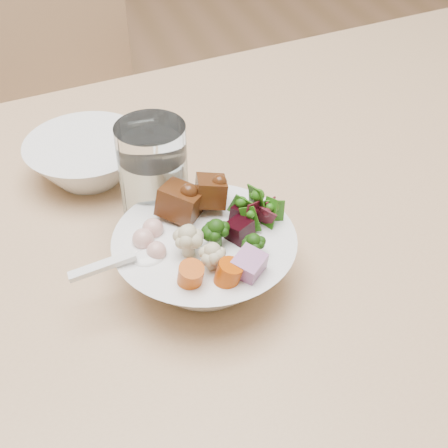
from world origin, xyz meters
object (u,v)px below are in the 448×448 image
at_px(dining_table, 309,245).
at_px(water_glass, 154,182).
at_px(chair_far, 79,117).
at_px(side_bowl, 88,160).
at_px(food_bowl, 206,254).

height_order(dining_table, water_glass, water_glass).
bearing_deg(chair_far, dining_table, -94.79).
xyz_separation_m(water_glass, side_bowl, (-0.06, 0.12, -0.04)).
distance_m(food_bowl, side_bowl, 0.25).
xyz_separation_m(chair_far, water_glass, (0.04, -0.62, 0.25)).
relative_size(food_bowl, side_bowl, 1.22).
xyz_separation_m(dining_table, food_bowl, (-0.17, -0.09, 0.11)).
bearing_deg(food_bowl, chair_far, 95.44).
distance_m(chair_far, water_glass, 0.67).
height_order(dining_table, chair_far, chair_far).
bearing_deg(dining_table, side_bowl, 143.03).
bearing_deg(dining_table, water_glass, 165.78).
bearing_deg(side_bowl, chair_far, 87.13).
bearing_deg(dining_table, food_bowl, -161.45).
bearing_deg(chair_far, side_bowl, -118.14).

